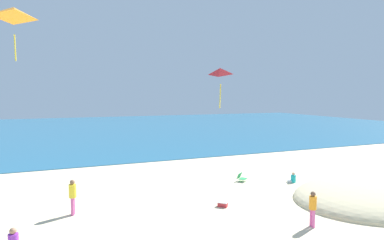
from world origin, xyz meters
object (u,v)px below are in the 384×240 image
Objects in this scene: beach_chair_far_right at (241,177)px; cooler_box at (223,204)px; person_4 at (73,195)px; kite_orange at (14,13)px; person_1 at (313,207)px; kite_red at (220,72)px; person_3 at (293,179)px.

cooler_box is at bearing -77.39° from beach_chair_far_right.
kite_orange reaches higher than person_4.
person_1 is 1.29× the size of kite_red.
person_3 is at bearing -161.78° from person_4.
kite_red reaches higher than beach_chair_far_right.
beach_chair_far_right is 5.18m from cooler_box.
cooler_box is at bearing 61.73° from kite_red.
kite_orange is at bearing 21.55° from person_1.
kite_red is (-3.21, -5.98, 6.33)m from cooler_box.
beach_chair_far_right is 13.41m from kite_red.
kite_orange reaches higher than kite_red.
kite_orange is at bearing 95.02° from person_4.
beach_chair_far_right reaches higher than cooler_box.
person_4 is at bearing 166.91° from cooler_box.
kite_orange is at bearing -88.06° from beach_chair_far_right.
beach_chair_far_right is at bearing 48.97° from cooler_box.
cooler_box is 0.46× the size of kite_red.
kite_red is at bearing 33.87° from person_1.
person_4 reaches higher than person_1.
cooler_box is (-3.40, -3.91, -0.14)m from beach_chair_far_right.
kite_red is 0.91× the size of kite_orange.
cooler_box is 0.36× the size of person_1.
kite_orange is (-8.54, -5.52, 7.62)m from cooler_box.
person_1 reaches higher than beach_chair_far_right.
person_4 is (-9.74, 5.41, 0.08)m from person_1.
beach_chair_far_right is 3.40m from person_3.
kite_red is at bearing -4.93° from kite_orange.
person_4 is at bearing 117.76° from kite_red.
kite_orange reaches higher than beach_chair_far_right.
beach_chair_far_right is at bearing -84.49° from person_1.
person_1 reaches higher than cooler_box.
cooler_box is at bearing 32.88° from kite_orange.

